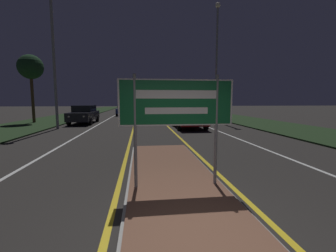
% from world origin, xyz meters
% --- Properties ---
extents(ground_plane, '(160.00, 160.00, 0.00)m').
position_xyz_m(ground_plane, '(0.00, 0.00, 0.00)').
color(ground_plane, '#282623').
extents(median_island, '(2.18, 8.93, 0.10)m').
position_xyz_m(median_island, '(0.00, 1.98, 0.04)').
color(median_island, '#999993').
rests_on(median_island, ground_plane).
extents(verge_left, '(5.00, 100.00, 0.08)m').
position_xyz_m(verge_left, '(-9.50, 20.00, 0.04)').
color(verge_left, '#1E3319').
rests_on(verge_left, ground_plane).
extents(verge_right, '(5.00, 100.00, 0.08)m').
position_xyz_m(verge_right, '(9.50, 20.00, 0.04)').
color(verge_right, '#1E3319').
rests_on(verge_right, ground_plane).
extents(centre_line_yellow_left, '(0.12, 70.00, 0.01)m').
position_xyz_m(centre_line_yellow_left, '(-1.28, 25.00, 0.00)').
color(centre_line_yellow_left, gold).
rests_on(centre_line_yellow_left, ground_plane).
extents(centre_line_yellow_right, '(0.12, 70.00, 0.01)m').
position_xyz_m(centre_line_yellow_right, '(1.28, 25.00, 0.00)').
color(centre_line_yellow_right, gold).
rests_on(centre_line_yellow_right, ground_plane).
extents(lane_line_white_left, '(0.12, 70.00, 0.01)m').
position_xyz_m(lane_line_white_left, '(-4.20, 25.00, 0.00)').
color(lane_line_white_left, silver).
rests_on(lane_line_white_left, ground_plane).
extents(lane_line_white_right, '(0.12, 70.00, 0.01)m').
position_xyz_m(lane_line_white_right, '(4.20, 25.00, 0.00)').
color(lane_line_white_right, silver).
rests_on(lane_line_white_right, ground_plane).
extents(edge_line_white_left, '(0.10, 70.00, 0.01)m').
position_xyz_m(edge_line_white_left, '(-7.20, 25.00, 0.00)').
color(edge_line_white_left, silver).
rests_on(edge_line_white_left, ground_plane).
extents(edge_line_white_right, '(0.10, 70.00, 0.01)m').
position_xyz_m(edge_line_white_right, '(7.20, 25.00, 0.00)').
color(edge_line_white_right, silver).
rests_on(edge_line_white_right, ground_plane).
extents(highway_sign, '(2.43, 0.07, 2.39)m').
position_xyz_m(highway_sign, '(0.00, 1.97, 1.81)').
color(highway_sign, gray).
rests_on(highway_sign, median_island).
extents(streetlight_left_near, '(0.48, 0.48, 10.15)m').
position_xyz_m(streetlight_left_near, '(-6.49, 13.55, 6.18)').
color(streetlight_left_near, gray).
rests_on(streetlight_left_near, ground_plane).
extents(streetlight_right_near, '(0.46, 0.46, 10.58)m').
position_xyz_m(streetlight_right_near, '(6.15, 17.48, 6.29)').
color(streetlight_right_near, gray).
rests_on(streetlight_right_near, ground_plane).
extents(car_receding_0, '(2.02, 4.51, 1.38)m').
position_xyz_m(car_receding_0, '(2.64, 12.99, 0.75)').
color(car_receding_0, maroon).
rests_on(car_receding_0, ground_plane).
extents(car_receding_1, '(1.96, 4.63, 1.46)m').
position_xyz_m(car_receding_1, '(5.56, 22.21, 0.78)').
color(car_receding_1, '#4C514C').
rests_on(car_receding_1, ground_plane).
extents(car_receding_2, '(2.04, 4.50, 1.49)m').
position_xyz_m(car_receding_2, '(2.68, 30.41, 0.78)').
color(car_receding_2, maroon).
rests_on(car_receding_2, ground_plane).
extents(car_approaching_0, '(1.87, 4.79, 1.56)m').
position_xyz_m(car_approaching_0, '(-5.58, 17.27, 0.81)').
color(car_approaching_0, black).
rests_on(car_approaching_0, ground_plane).
extents(car_approaching_1, '(2.04, 4.75, 1.32)m').
position_xyz_m(car_approaching_1, '(-2.89, 28.08, 0.72)').
color(car_approaching_1, navy).
rests_on(car_approaching_1, ground_plane).
extents(car_approaching_2, '(1.97, 4.40, 1.46)m').
position_xyz_m(car_approaching_2, '(-2.76, 42.69, 0.79)').
color(car_approaching_2, '#B7B7BC').
rests_on(car_approaching_2, ground_plane).
extents(roadside_palm_left, '(2.03, 2.03, 5.71)m').
position_xyz_m(roadside_palm_left, '(-9.91, 17.84, 4.70)').
color(roadside_palm_left, '#4C3823').
rests_on(roadside_palm_left, verge_left).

